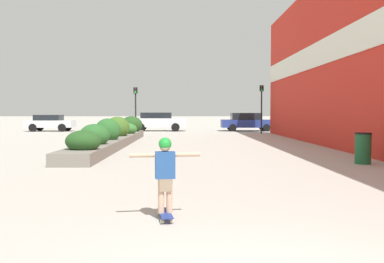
{
  "coord_description": "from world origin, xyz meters",
  "views": [
    {
      "loc": [
        -0.85,
        -3.43,
        1.64
      ],
      "look_at": [
        -0.63,
        11.65,
        0.94
      ],
      "focal_mm": 40.0,
      "sensor_mm": 36.0,
      "label": 1
    }
  ],
  "objects": [
    {
      "name": "planter_box",
      "position": [
        -4.3,
        17.48,
        0.48
      ],
      "size": [
        1.37,
        15.84,
        1.38
      ],
      "color": "slate",
      "rests_on": "ground_plane"
    },
    {
      "name": "traffic_light_left",
      "position": [
        -4.56,
        28.12,
        2.34
      ],
      "size": [
        0.28,
        0.3,
        3.43
      ],
      "color": "black",
      "rests_on": "ground_plane"
    },
    {
      "name": "building_wall_right",
      "position": [
        5.92,
        11.27,
        4.09
      ],
      "size": [
        0.67,
        36.05,
        8.18
      ],
      "color": "red",
      "rests_on": "ground_plane"
    },
    {
      "name": "car_center_left",
      "position": [
        4.39,
        32.85,
        0.79
      ],
      "size": [
        4.54,
        2.04,
        1.53
      ],
      "rotation": [
        0.0,
        0.0,
        -1.57
      ],
      "color": "navy",
      "rests_on": "ground_plane"
    },
    {
      "name": "skateboard",
      "position": [
        -1.17,
        3.01,
        0.07
      ],
      "size": [
        0.28,
        0.74,
        0.1
      ],
      "rotation": [
        0.0,
        0.0,
        0.16
      ],
      "color": "navy",
      "rests_on": "ground_plane"
    },
    {
      "name": "skateboarder",
      "position": [
        -1.17,
        3.01,
        0.79
      ],
      "size": [
        1.07,
        0.23,
        1.15
      ],
      "rotation": [
        0.0,
        0.0,
        0.16
      ],
      "color": "tan",
      "rests_on": "skateboard"
    },
    {
      "name": "traffic_light_right",
      "position": [
        4.81,
        28.45,
        2.45
      ],
      "size": [
        0.28,
        0.3,
        3.61
      ],
      "color": "black",
      "rests_on": "ground_plane"
    },
    {
      "name": "car_leftmost",
      "position": [
        -3.2,
        32.79,
        0.84
      ],
      "size": [
        4.66,
        1.91,
        1.57
      ],
      "rotation": [
        0.0,
        0.0,
        -1.57
      ],
      "color": "silver",
      "rests_on": "ground_plane"
    },
    {
      "name": "trash_bin",
      "position": [
        4.71,
        9.85,
        0.49
      ],
      "size": [
        0.51,
        0.51,
        0.98
      ],
      "color": "#1E5B33",
      "rests_on": "ground_plane"
    },
    {
      "name": "car_center_right",
      "position": [
        -12.25,
        32.54,
        0.74
      ],
      "size": [
        3.85,
        1.88,
        1.37
      ],
      "rotation": [
        0.0,
        0.0,
        -1.57
      ],
      "color": "silver",
      "rests_on": "ground_plane"
    }
  ]
}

